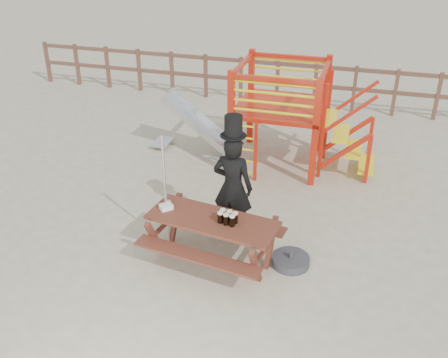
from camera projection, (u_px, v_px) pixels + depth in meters
ground at (219, 262)px, 7.51m from camera, size 60.00×60.00×0.00m
back_fence at (296, 79)px, 13.04m from camera, size 15.09×0.09×1.20m
playground_fort at (276, 113)px, 9.97m from camera, size 4.71×1.84×2.10m
picnic_table at (212, 234)px, 7.34m from camera, size 2.06×1.57×0.73m
man_with_hat at (233, 185)px, 7.70m from camera, size 0.66×0.46×2.06m
metal_pole at (165, 193)px, 7.45m from camera, size 0.04×0.04×1.87m
parasol_base at (291, 261)px, 7.42m from camera, size 0.56×0.56×0.24m
paper_bag at (166, 207)px, 7.42m from camera, size 0.23×0.23×0.08m
stout_pints at (228, 218)px, 7.08m from camera, size 0.29×0.20×0.17m
empty_glasses at (168, 206)px, 7.39m from camera, size 0.08×0.08×0.15m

